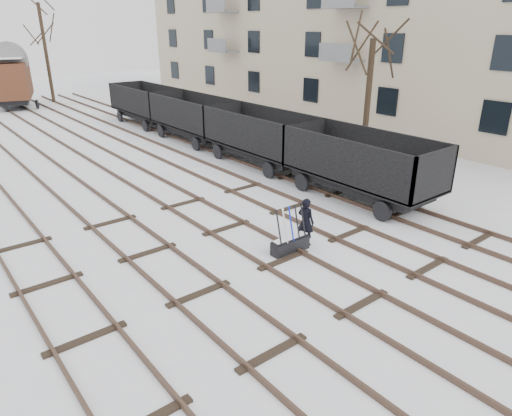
{
  "coord_description": "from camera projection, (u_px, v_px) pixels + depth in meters",
  "views": [
    {
      "loc": [
        -8.25,
        -9.04,
        6.66
      ],
      "look_at": [
        0.17,
        1.54,
        1.2
      ],
      "focal_mm": 32.0,
      "sensor_mm": 36.0,
      "label": 1
    }
  ],
  "objects": [
    {
      "name": "freight_wagon_c",
      "position": [
        194.0,
        124.0,
        27.73
      ],
      "size": [
        2.61,
        6.54,
        2.67
      ],
      "color": "black",
      "rests_on": "ground"
    },
    {
      "name": "tree_near",
      "position": [
        368.0,
        103.0,
        22.74
      ],
      "size": [
        0.3,
        0.3,
        6.05
      ],
      "primitive_type": "cylinder",
      "color": "black",
      "rests_on": "ground"
    },
    {
      "name": "worker",
      "position": [
        306.0,
        222.0,
        14.58
      ],
      "size": [
        0.5,
        0.65,
        1.59
      ],
      "primitive_type": "imported",
      "rotation": [
        0.0,
        0.0,
        1.8
      ],
      "color": "black",
      "rests_on": "ground"
    },
    {
      "name": "ground",
      "position": [
        283.0,
        261.0,
        13.82
      ],
      "size": [
        120.0,
        120.0,
        0.0
      ],
      "primitive_type": "plane",
      "color": "white",
      "rests_on": "ground"
    },
    {
      "name": "ground_frame",
      "position": [
        290.0,
        244.0,
        14.26
      ],
      "size": [
        1.3,
        0.42,
        1.49
      ],
      "rotation": [
        0.0,
        0.0,
        -0.0
      ],
      "color": "black",
      "rests_on": "ground"
    },
    {
      "name": "freight_wagon_b",
      "position": [
        260.0,
        144.0,
        23.09
      ],
      "size": [
        2.61,
        6.54,
        2.67
      ],
      "color": "black",
      "rests_on": "ground"
    },
    {
      "name": "box_van_wagon",
      "position": [
        12.0,
        78.0,
        38.35
      ],
      "size": [
        4.35,
        6.05,
        4.16
      ],
      "rotation": [
        0.0,
        0.0,
        -0.3
      ],
      "color": "black",
      "rests_on": "ground"
    },
    {
      "name": "freight_wagon_a",
      "position": [
        360.0,
        174.0,
        18.44
      ],
      "size": [
        2.61,
        6.54,
        2.67
      ],
      "color": "black",
      "rests_on": "ground"
    },
    {
      "name": "apartment_block",
      "position": [
        364.0,
        3.0,
        32.48
      ],
      "size": [
        10.12,
        45.0,
        16.1
      ],
      "color": "#BDAF91",
      "rests_on": "ground"
    },
    {
      "name": "freight_wagon_d",
      "position": [
        147.0,
        110.0,
        32.37
      ],
      "size": [
        2.61,
        6.54,
        2.67
      ],
      "color": "black",
      "rests_on": "ground"
    },
    {
      "name": "tree_far_right",
      "position": [
        46.0,
        54.0,
        40.48
      ],
      "size": [
        0.3,
        0.3,
        8.41
      ],
      "primitive_type": "cylinder",
      "color": "black",
      "rests_on": "ground"
    },
    {
      "name": "tracks",
      "position": [
        108.0,
        161.0,
        23.71
      ],
      "size": [
        13.9,
        52.0,
        0.16
      ],
      "color": "black",
      "rests_on": "ground"
    }
  ]
}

